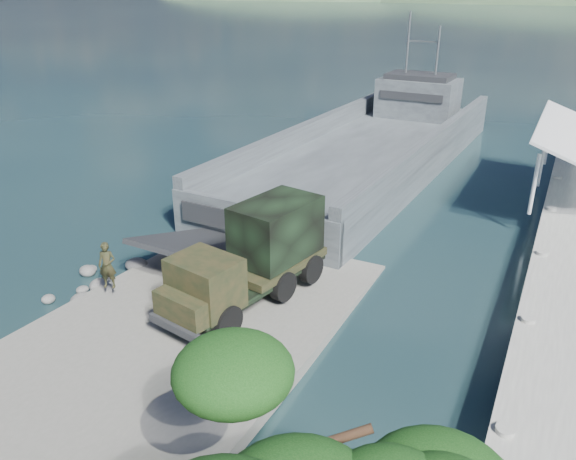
% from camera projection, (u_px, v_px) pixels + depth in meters
% --- Properties ---
extents(ground, '(1400.00, 1400.00, 0.00)m').
position_uv_depth(ground, '(196.00, 326.00, 21.61)').
color(ground, '#172E38').
rests_on(ground, ground).
extents(boat_ramp, '(10.00, 18.00, 0.50)m').
position_uv_depth(boat_ramp, '(179.00, 334.00, 20.69)').
color(boat_ramp, slate).
rests_on(boat_ramp, ground).
extents(shoreline_rocks, '(3.20, 5.60, 0.90)m').
position_uv_depth(shoreline_rocks, '(86.00, 285.00, 24.59)').
color(shoreline_rocks, '#575855').
rests_on(shoreline_rocks, ground).
extents(landing_craft, '(10.74, 37.64, 11.08)m').
position_uv_depth(landing_craft, '(369.00, 157.00, 39.95)').
color(landing_craft, '#3E4349').
rests_on(landing_craft, ground).
extents(military_truck, '(3.83, 8.17, 3.65)m').
position_uv_depth(military_truck, '(255.00, 255.00, 22.05)').
color(military_truck, black).
rests_on(military_truck, boat_ramp).
extents(soldier, '(0.83, 0.71, 1.94)m').
position_uv_depth(soldier, '(108.00, 274.00, 22.41)').
color(soldier, black).
rests_on(soldier, boat_ramp).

